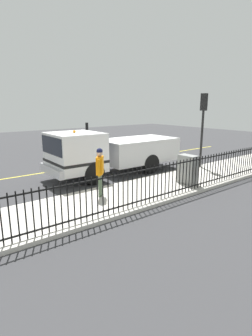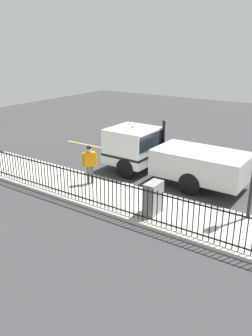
% 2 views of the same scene
% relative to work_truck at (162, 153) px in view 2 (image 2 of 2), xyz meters
% --- Properties ---
extents(ground_plane, '(49.33, 49.33, 0.00)m').
position_rel_work_truck_xyz_m(ground_plane, '(-0.14, 1.81, -1.21)').
color(ground_plane, '#38383A').
rests_on(ground_plane, ground).
extents(sidewalk_slab, '(2.80, 22.42, 0.13)m').
position_rel_work_truck_xyz_m(sidewalk_slab, '(3.14, 1.81, -1.15)').
color(sidewalk_slab, beige).
rests_on(sidewalk_slab, ground).
extents(lane_marking, '(0.12, 20.18, 0.01)m').
position_rel_work_truck_xyz_m(lane_marking, '(-2.35, 1.81, -1.21)').
color(lane_marking, yellow).
rests_on(lane_marking, ground).
extents(work_truck, '(2.36, 6.87, 2.51)m').
position_rel_work_truck_xyz_m(work_truck, '(0.00, 0.00, 0.00)').
color(work_truck, white).
rests_on(work_truck, ground).
extents(worker_standing, '(0.52, 0.49, 1.76)m').
position_rel_work_truck_xyz_m(worker_standing, '(2.71, -2.12, -0.01)').
color(worker_standing, orange).
rests_on(worker_standing, sidewalk_slab).
extents(iron_fence, '(0.04, 19.10, 1.28)m').
position_rel_work_truck_xyz_m(iron_fence, '(4.32, 1.81, -0.44)').
color(iron_fence, black).
rests_on(iron_fence, sidewalk_slab).
extents(utility_cabinet, '(0.79, 0.44, 1.21)m').
position_rel_work_truck_xyz_m(utility_cabinet, '(3.62, 1.62, -0.48)').
color(utility_cabinet, gray).
rests_on(utility_cabinet, sidewalk_slab).
extents(traffic_cone, '(0.45, 0.45, 0.64)m').
position_rel_work_truck_xyz_m(traffic_cone, '(-2.03, 1.88, -0.89)').
color(traffic_cone, orange).
rests_on(traffic_cone, ground).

